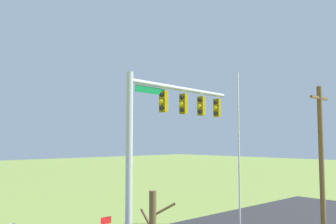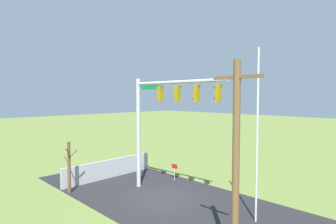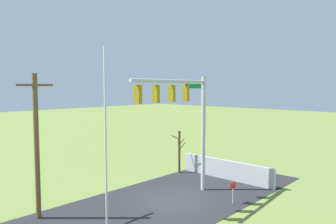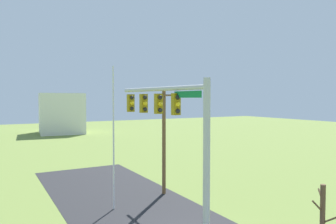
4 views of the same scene
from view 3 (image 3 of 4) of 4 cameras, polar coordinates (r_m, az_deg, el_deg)
The scene contains 9 objects.
ground_plane at distance 20.60m, azimuth 0.63°, elevation -15.09°, with size 160.00×160.00×0.00m, color olive.
road_surface at distance 18.04m, azimuth -8.41°, elevation -18.03°, with size 28.00×8.00×0.01m, color #232326.
sidewalk_corner at distance 23.29m, azimuth 7.64°, elevation -12.79°, with size 6.00×6.00×0.01m, color #B7B5AD.
retaining_fence at distance 25.03m, azimuth 10.13°, elevation -9.91°, with size 0.20×7.72×1.42m, color #A8A8AD.
signal_mast at distance 19.72m, azimuth 3.01°, elevation 0.25°, with size 6.92×0.87×7.56m.
flagpole at distance 15.14m, azimuth -10.87°, elevation -5.26°, with size 0.10×0.10×8.71m, color silver.
utility_pole at distance 18.14m, azimuth -22.04°, elevation -5.20°, with size 1.90×0.26×7.58m.
bare_tree at distance 26.19m, azimuth 1.99°, elevation -6.86°, with size 1.27×1.02×3.38m.
open_sign at distance 20.09m, azimuth 11.31°, elevation -12.96°, with size 0.56×0.04×1.22m.
Camera 3 is at (-14.34, -13.08, 6.89)m, focal length 34.77 mm.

